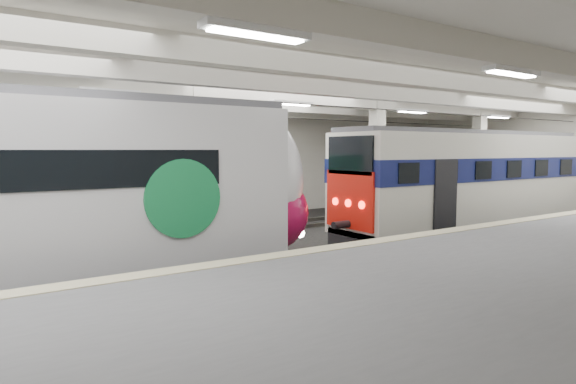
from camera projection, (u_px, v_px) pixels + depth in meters
station_hall at (367, 154)px, 13.48m from camera, size 36.00×24.00×5.75m
modern_emu at (59, 199)px, 10.76m from camera, size 14.31×2.95×4.59m
older_rer at (466, 181)px, 18.86m from camera, size 12.22×2.70×4.09m
far_train at (94, 184)px, 16.38m from camera, size 13.20×3.13×4.22m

